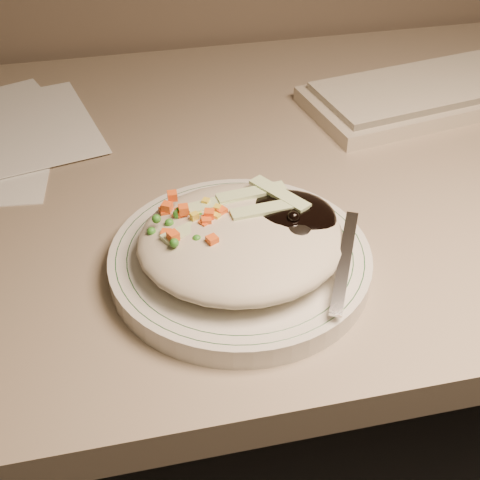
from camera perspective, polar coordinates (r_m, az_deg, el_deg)
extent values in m
cube|color=gray|center=(0.81, 3.07, 5.53)|extent=(1.40, 0.70, 0.04)
cylinder|color=silver|center=(0.64, 0.00, -1.82)|extent=(0.25, 0.25, 0.02)
torus|color=#144723|center=(0.63, 0.00, -1.13)|extent=(0.24, 0.24, 0.00)
torus|color=#144723|center=(0.63, 0.00, -1.13)|extent=(0.21, 0.21, 0.00)
ellipsoid|color=#AFA78D|center=(0.61, 0.10, 0.02)|extent=(0.19, 0.18, 0.04)
ellipsoid|color=black|center=(0.63, 3.81, 1.75)|extent=(0.10, 0.09, 0.03)
ellipsoid|color=orange|center=(0.62, -4.36, 0.72)|extent=(0.08, 0.08, 0.02)
sphere|color=black|center=(0.62, 1.12, 1.99)|extent=(0.01, 0.01, 0.01)
sphere|color=black|center=(0.63, 3.56, 2.65)|extent=(0.01, 0.01, 0.01)
sphere|color=black|center=(0.63, 5.76, 2.82)|extent=(0.01, 0.01, 0.01)
sphere|color=black|center=(0.64, 4.80, 3.01)|extent=(0.01, 0.01, 0.01)
sphere|color=black|center=(0.61, 4.58, 1.94)|extent=(0.01, 0.01, 0.01)
sphere|color=black|center=(0.62, 3.51, 2.25)|extent=(0.01, 0.01, 0.01)
sphere|color=black|center=(0.64, 4.23, 2.94)|extent=(0.01, 0.01, 0.01)
cube|color=#F95B1B|center=(0.61, -4.84, 2.61)|extent=(0.01, 0.01, 0.01)
cube|color=#F95B1B|center=(0.60, -3.03, 0.78)|extent=(0.01, 0.01, 0.01)
cube|color=#F95B1B|center=(0.63, -6.25, 2.83)|extent=(0.01, 0.01, 0.01)
cube|color=#F95B1B|center=(0.61, -2.64, 2.22)|extent=(0.01, 0.01, 0.01)
cube|color=#F95B1B|center=(0.60, -2.88, 1.59)|extent=(0.01, 0.01, 0.01)
cube|color=#F95B1B|center=(0.64, -6.44, 2.44)|extent=(0.01, 0.01, 0.01)
cube|color=#F95B1B|center=(0.62, -5.07, 2.34)|extent=(0.01, 0.01, 0.01)
cube|color=#F95B1B|center=(0.60, -3.02, 1.32)|extent=(0.01, 0.01, 0.01)
cube|color=#F95B1B|center=(0.61, -1.62, 2.41)|extent=(0.01, 0.01, 0.01)
cube|color=#F95B1B|center=(0.63, -5.80, 3.77)|extent=(0.01, 0.01, 0.01)
cube|color=#F95B1B|center=(0.59, -5.73, 0.35)|extent=(0.01, 0.01, 0.01)
cube|color=#F95B1B|center=(0.58, -2.39, -0.04)|extent=(0.01, 0.01, 0.01)
cube|color=#F95B1B|center=(0.60, -6.31, 0.47)|extent=(0.01, 0.01, 0.01)
cube|color=#F95B1B|center=(0.63, -6.31, 2.22)|extent=(0.01, 0.01, 0.01)
sphere|color=#388C28|center=(0.61, -3.05, 1.75)|extent=(0.01, 0.01, 0.01)
sphere|color=#388C28|center=(0.58, -5.63, -0.25)|extent=(0.01, 0.01, 0.01)
sphere|color=#388C28|center=(0.61, -6.05, 1.45)|extent=(0.01, 0.01, 0.01)
sphere|color=#388C28|center=(0.61, -7.15, 1.80)|extent=(0.01, 0.01, 0.01)
sphere|color=#388C28|center=(0.62, -3.40, 1.96)|extent=(0.01, 0.01, 0.01)
sphere|color=#388C28|center=(0.60, -2.26, -0.02)|extent=(0.01, 0.01, 0.01)
sphere|color=#388C28|center=(0.61, -4.37, 1.08)|extent=(0.01, 0.01, 0.01)
sphere|color=#388C28|center=(0.60, -4.73, -0.15)|extent=(0.01, 0.01, 0.01)
sphere|color=#388C28|center=(0.61, -7.56, 0.72)|extent=(0.01, 0.01, 0.01)
sphere|color=#388C28|center=(0.62, -5.19, 2.44)|extent=(0.01, 0.01, 0.01)
sphere|color=#388C28|center=(0.62, -5.37, 2.24)|extent=(0.01, 0.01, 0.01)
sphere|color=#388C28|center=(0.60, -5.79, 0.48)|extent=(0.01, 0.01, 0.01)
sphere|color=#388C28|center=(0.59, -3.70, 0.07)|extent=(0.01, 0.01, 0.01)
sphere|color=#388C28|center=(0.63, -1.57, 3.02)|extent=(0.01, 0.01, 0.01)
cube|color=yellow|center=(0.62, -3.52, 1.95)|extent=(0.01, 0.01, 0.01)
cube|color=yellow|center=(0.61, -2.04, 1.95)|extent=(0.01, 0.01, 0.01)
cube|color=yellow|center=(0.62, -4.56, 1.97)|extent=(0.01, 0.01, 0.01)
cube|color=yellow|center=(0.61, -3.91, 2.03)|extent=(0.01, 0.01, 0.01)
cube|color=yellow|center=(0.61, -4.33, 0.96)|extent=(0.01, 0.01, 0.01)
cube|color=yellow|center=(0.62, -1.95, 2.67)|extent=(0.01, 0.01, 0.01)
cube|color=yellow|center=(0.63, -2.94, 3.23)|extent=(0.01, 0.01, 0.01)
cube|color=yellow|center=(0.61, -3.44, 1.02)|extent=(0.01, 0.01, 0.01)
cube|color=#B2D18C|center=(0.63, -1.57, 3.31)|extent=(0.07, 0.03, 0.00)
cube|color=#B2D18C|center=(0.64, 0.98, 4.05)|extent=(0.07, 0.02, 0.00)
cube|color=#B2D18C|center=(0.61, -3.80, 1.18)|extent=(0.07, 0.04, 0.00)
cube|color=#B2D18C|center=(0.64, 3.39, 3.97)|extent=(0.05, 0.07, 0.00)
cube|color=#B2D18C|center=(0.60, 0.67, 0.59)|extent=(0.07, 0.03, 0.00)
cube|color=#B2D18C|center=(0.62, 2.28, 2.67)|extent=(0.07, 0.02, 0.00)
ellipsoid|color=silver|center=(0.61, 4.66, 1.16)|extent=(0.05, 0.06, 0.01)
cube|color=silver|center=(0.59, 8.90, -1.82)|extent=(0.06, 0.11, 0.03)
cube|color=#B8AD97|center=(0.98, 17.78, 12.08)|extent=(0.44, 0.22, 0.02)
cube|color=beige|center=(0.98, 17.95, 12.85)|extent=(0.40, 0.19, 0.01)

